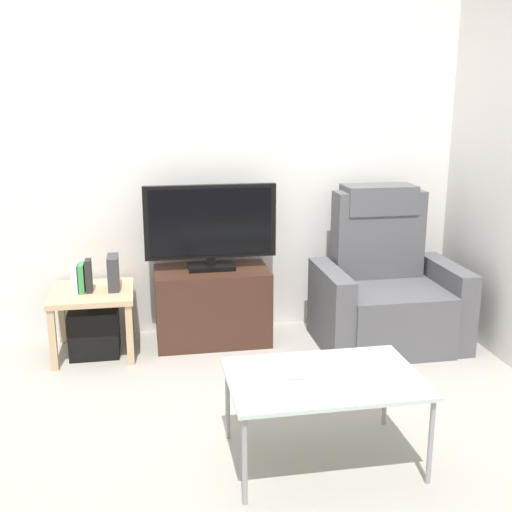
% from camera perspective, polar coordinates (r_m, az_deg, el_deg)
% --- Properties ---
extents(ground_plane, '(6.40, 6.40, 0.00)m').
position_cam_1_polar(ground_plane, '(3.79, -2.64, -12.38)').
color(ground_plane, '#9E998E').
extents(wall_back, '(6.40, 0.06, 2.60)m').
position_cam_1_polar(wall_back, '(4.52, -4.77, 9.22)').
color(wall_back, silver).
rests_on(wall_back, ground).
extents(tv_stand, '(0.78, 0.44, 0.53)m').
position_cam_1_polar(tv_stand, '(4.47, -3.96, -4.45)').
color(tv_stand, '#3D2319').
rests_on(tv_stand, ground).
extents(television, '(0.90, 0.20, 0.59)m').
position_cam_1_polar(television, '(4.33, -4.12, 2.80)').
color(television, black).
rests_on(television, tv_stand).
extents(recliner_armchair, '(0.98, 0.78, 1.08)m').
position_cam_1_polar(recliner_armchair, '(4.53, 11.60, -3.02)').
color(recliner_armchair, '#515156').
rests_on(recliner_armchair, ground).
extents(side_table, '(0.54, 0.54, 0.44)m').
position_cam_1_polar(side_table, '(4.36, -14.51, -3.88)').
color(side_table, tan).
rests_on(side_table, ground).
extents(subwoofer_box, '(0.32, 0.32, 0.32)m').
position_cam_1_polar(subwoofer_box, '(4.43, -14.33, -6.50)').
color(subwoofer_box, black).
rests_on(subwoofer_box, ground).
extents(book_leftmost, '(0.04, 0.13, 0.19)m').
position_cam_1_polar(book_leftmost, '(4.30, -15.99, -1.95)').
color(book_leftmost, white).
rests_on(book_leftmost, side_table).
extents(book_middle, '(0.03, 0.13, 0.19)m').
position_cam_1_polar(book_middle, '(4.30, -15.43, -1.92)').
color(book_middle, '#388C4C').
rests_on(book_middle, side_table).
extents(book_rightmost, '(0.04, 0.11, 0.22)m').
position_cam_1_polar(book_rightmost, '(4.29, -14.82, -1.72)').
color(book_rightmost, '#262626').
rests_on(book_rightmost, side_table).
extents(game_console, '(0.07, 0.20, 0.23)m').
position_cam_1_polar(game_console, '(4.30, -12.73, -1.46)').
color(game_console, '#333338').
rests_on(game_console, side_table).
extents(coffee_table, '(0.90, 0.60, 0.44)m').
position_cam_1_polar(coffee_table, '(3.03, 6.14, -11.19)').
color(coffee_table, '#B2C6C1').
rests_on(coffee_table, ground).
extents(cell_phone, '(0.07, 0.15, 0.01)m').
position_cam_1_polar(cell_phone, '(3.03, 3.48, -10.42)').
color(cell_phone, '#B7B7BC').
rests_on(cell_phone, coffee_table).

